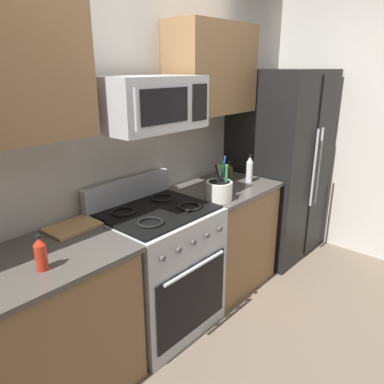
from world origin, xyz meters
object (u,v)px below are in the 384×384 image
at_px(refrigerator, 279,165).
at_px(microwave, 150,103).
at_px(utensil_crock, 219,190).
at_px(bottle_soy, 229,173).
at_px(prep_bowl, 219,184).
at_px(cutting_board, 74,226).
at_px(bottle_hot_sauce, 41,254).
at_px(range_oven, 159,268).
at_px(bottle_vinegar, 250,169).

xyz_separation_m(refrigerator, microwave, (-1.66, 0.05, 0.72)).
distance_m(utensil_crock, bottle_soy, 0.47).
xyz_separation_m(microwave, bottle_soy, (0.90, 0.02, -0.65)).
distance_m(refrigerator, prep_bowl, 0.95).
height_order(refrigerator, bottle_soy, refrigerator).
bearing_deg(utensil_crock, prep_bowl, 37.69).
height_order(cutting_board, bottle_hot_sauce, bottle_hot_sauce).
bearing_deg(bottle_soy, refrigerator, -4.80).
distance_m(refrigerator, cutting_board, 2.19).
bearing_deg(refrigerator, cutting_board, 174.30).
relative_size(refrigerator, prep_bowl, 13.06).
relative_size(microwave, prep_bowl, 4.88).
bearing_deg(prep_bowl, range_oven, -179.07).
relative_size(utensil_crock, bottle_soy, 1.86).
bearing_deg(bottle_soy, cutting_board, 173.81).
xyz_separation_m(bottle_hot_sauce, bottle_vinegar, (1.90, 0.04, 0.02)).
relative_size(refrigerator, utensil_crock, 5.58).
distance_m(utensil_crock, bottle_hot_sauce, 1.37).
relative_size(bottle_soy, prep_bowl, 1.26).
distance_m(range_oven, refrigerator, 1.72).
distance_m(bottle_soy, prep_bowl, 0.19).
xyz_separation_m(cutting_board, bottle_soy, (1.41, -0.15, 0.07)).
bearing_deg(range_oven, utensil_crock, -19.46).
xyz_separation_m(microwave, utensil_crock, (0.48, -0.20, -0.65)).
height_order(refrigerator, bottle_hot_sauce, refrigerator).
bearing_deg(prep_bowl, cutting_board, 171.27).
bearing_deg(bottle_soy, bottle_hot_sauce, -174.37).
height_order(refrigerator, utensil_crock, refrigerator).
bearing_deg(bottle_soy, range_oven, -177.01).
bearing_deg(microwave, cutting_board, 161.51).
bearing_deg(bottle_hot_sauce, range_oven, 8.28).
bearing_deg(cutting_board, prep_bowl, -8.73).
height_order(refrigerator, cutting_board, refrigerator).
relative_size(cutting_board, bottle_vinegar, 1.39).
relative_size(microwave, cutting_board, 2.08).
height_order(utensil_crock, cutting_board, utensil_crock).
xyz_separation_m(range_oven, cutting_board, (-0.51, 0.20, 0.45)).
bearing_deg(bottle_vinegar, cutting_board, 169.36).
height_order(utensil_crock, bottle_hot_sauce, utensil_crock).
height_order(utensil_crock, bottle_soy, utensil_crock).
height_order(microwave, bottle_soy, microwave).
height_order(cutting_board, bottle_soy, bottle_soy).
distance_m(refrigerator, utensil_crock, 1.19).
relative_size(utensil_crock, cutting_board, 0.99).
height_order(microwave, cutting_board, microwave).
height_order(microwave, bottle_vinegar, microwave).
distance_m(bottle_hot_sauce, prep_bowl, 1.61).
bearing_deg(microwave, prep_bowl, -1.35).
relative_size(cutting_board, bottle_soy, 1.87).
bearing_deg(utensil_crock, cutting_board, 159.59).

